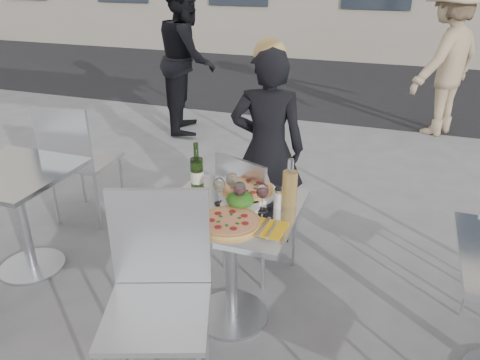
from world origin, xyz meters
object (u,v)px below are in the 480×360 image
(pizza_near, at_px, (229,222))
(carafe, at_px, (290,189))
(pedestrian_a, at_px, (188,59))
(salad_plate, at_px, (240,201))
(wineglass_red_b, at_px, (262,192))
(wine_bottle, at_px, (197,173))
(wineglass_white_b, at_px, (232,180))
(side_table_left, at_px, (18,200))
(pedestrian_b, at_px, (446,60))
(sugar_shaker, at_px, (280,198))
(main_table, at_px, (231,241))
(chair_near, at_px, (159,283))
(woman_diner, at_px, (267,149))
(napkin_right, at_px, (267,228))
(napkin_left, at_px, (165,220))
(pizza_far, at_px, (247,189))
(chair_far, at_px, (251,206))
(wineglass_red_a, at_px, (240,190))
(side_chair_lfar, at_px, (76,155))
(wineglass_white_a, at_px, (219,186))

(pizza_near, height_order, carafe, carafe)
(pedestrian_a, relative_size, salad_plate, 8.17)
(pedestrian_a, relative_size, wineglass_red_b, 11.41)
(wine_bottle, xyz_separation_m, carafe, (0.56, -0.04, 0.00))
(wineglass_white_b, bearing_deg, pizza_near, -72.63)
(side_table_left, xyz_separation_m, salad_plate, (1.54, 0.03, 0.25))
(pedestrian_b, xyz_separation_m, sugar_shaker, (-0.97, -3.99, -0.11))
(main_table, xyz_separation_m, chair_near, (-0.15, -0.56, 0.07))
(woman_diner, height_order, napkin_right, woman_diner)
(wine_bottle, xyz_separation_m, napkin_left, (-0.01, -0.38, -0.11))
(woman_diner, distance_m, pedestrian_b, 3.40)
(pizza_far, xyz_separation_m, napkin_left, (-0.29, -0.46, -0.01))
(chair_far, bearing_deg, wineglass_red_b, 137.15)
(sugar_shaker, distance_m, wineglass_red_a, 0.22)
(pizza_far, relative_size, salad_plate, 1.55)
(chair_far, distance_m, pedestrian_a, 3.22)
(sugar_shaker, bearing_deg, side_chair_lfar, 161.94)
(wineglass_red_b, bearing_deg, napkin_right, -65.36)
(carafe, relative_size, sugar_shaker, 2.71)
(pizza_near, distance_m, wineglass_white_a, 0.25)
(pedestrian_a, bearing_deg, pedestrian_b, -93.63)
(chair_far, height_order, napkin_left, chair_far)
(napkin_left, bearing_deg, main_table, 37.67)
(woman_diner, xyz_separation_m, salad_plate, (0.12, -0.92, 0.05))
(side_table_left, distance_m, wine_bottle, 1.29)
(salad_plate, xyz_separation_m, wineglass_white_b, (-0.08, 0.08, 0.07))
(chair_near, bearing_deg, salad_plate, 52.06)
(salad_plate, height_order, wineglass_red_a, wineglass_red_a)
(main_table, distance_m, chair_near, 0.58)
(main_table, relative_size, wine_bottle, 2.54)
(pizza_near, distance_m, wineglass_white_b, 0.30)
(pedestrian_b, bearing_deg, wineglass_white_a, 13.31)
(pizza_far, height_order, carafe, carafe)
(side_chair_lfar, xyz_separation_m, sugar_shaker, (1.80, -0.59, 0.21))
(chair_far, distance_m, wineglass_white_a, 0.55)
(wineglass_red_a, bearing_deg, woman_diner, 97.39)
(wineglass_white_a, height_order, wineglass_white_b, same)
(salad_plate, bearing_deg, side_table_left, -178.94)
(side_table_left, bearing_deg, woman_diner, 33.68)
(woman_diner, height_order, wineglass_white_a, woman_diner)
(pizza_far, relative_size, wine_bottle, 1.15)
(chair_near, height_order, sugar_shaker, chair_near)
(pedestrian_b, distance_m, wineglass_red_b, 4.19)
(woman_diner, bearing_deg, wineglass_red_b, 91.95)
(salad_plate, relative_size, napkin_right, 1.10)
(salad_plate, distance_m, wineglass_red_b, 0.14)
(chair_near, bearing_deg, pizza_near, 43.41)
(pedestrian_a, distance_m, wineglass_white_a, 3.56)
(pizza_far, bearing_deg, salad_plate, -83.25)
(wineglass_white_a, bearing_deg, wineglass_red_a, -4.74)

